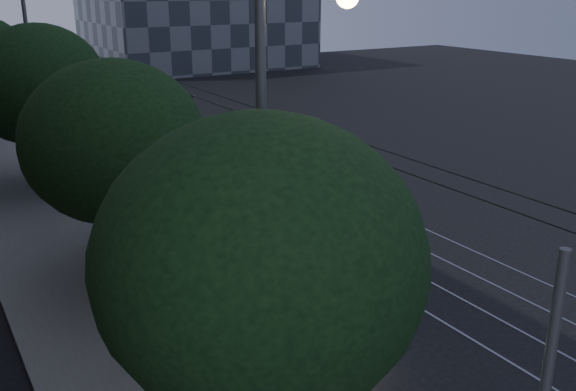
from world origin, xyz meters
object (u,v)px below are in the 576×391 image
at_px(streetlamp_far, 38,51).
at_px(streetlamp_near, 280,165).
at_px(trolleybus, 212,234).
at_px(car_white_c, 63,114).
at_px(car_white_d, 56,111).
at_px(car_white_a, 106,146).
at_px(pickup_silver, 116,176).
at_px(car_white_b, 70,147).

bearing_deg(streetlamp_far, streetlamp_near, -90.01).
xyz_separation_m(trolleybus, car_white_c, (1.40, 26.35, -0.86)).
bearing_deg(streetlamp_near, car_white_d, 85.56).
bearing_deg(streetlamp_near, car_white_a, 83.23).
bearing_deg(car_white_d, car_white_c, -102.11).
bearing_deg(pickup_silver, car_white_c, 75.58).
relative_size(car_white_d, streetlamp_near, 0.43).
bearing_deg(streetlamp_far, car_white_d, 76.51).
bearing_deg(car_white_c, pickup_silver, -99.76).
distance_m(pickup_silver, car_white_a, 5.93).
bearing_deg(pickup_silver, trolleybus, -101.08).
height_order(trolleybus, car_white_a, trolleybus).
height_order(car_white_a, car_white_d, car_white_a).
bearing_deg(trolleybus, streetlamp_far, 92.06).
xyz_separation_m(car_white_c, car_white_d, (0.00, 2.07, -0.11)).
bearing_deg(car_white_c, streetlamp_near, -100.10).
xyz_separation_m(pickup_silver, car_white_b, (-0.39, 6.83, -0.11)).
bearing_deg(streetlamp_far, pickup_silver, -77.28).
height_order(car_white_a, car_white_c, car_white_c).
xyz_separation_m(car_white_d, streetlamp_near, (-2.70, -34.77, 4.86)).
xyz_separation_m(trolleybus, car_white_a, (1.40, 16.41, -0.89)).
bearing_deg(pickup_silver, car_white_a, 68.22).
distance_m(pickup_silver, car_white_c, 15.79).
xyz_separation_m(trolleybus, streetlamp_near, (-1.30, -6.35, 3.89)).
bearing_deg(car_white_d, streetlamp_near, -106.55).
xyz_separation_m(car_white_b, streetlamp_near, (-1.10, -23.78, 4.86)).
bearing_deg(streetlamp_far, trolleybus, -85.70).
bearing_deg(trolleybus, car_white_a, 82.87).
height_order(car_white_b, car_white_d, car_white_d).
relative_size(car_white_a, streetlamp_far, 0.46).
relative_size(car_white_a, streetlamp_near, 0.48).
height_order(car_white_b, streetlamp_near, streetlamp_near).
distance_m(trolleybus, streetlamp_far, 17.72).
bearing_deg(car_white_a, pickup_silver, -101.15).
height_order(car_white_a, streetlamp_near, streetlamp_near).
relative_size(pickup_silver, streetlamp_far, 0.59).
relative_size(car_white_a, car_white_b, 0.96).
xyz_separation_m(pickup_silver, car_white_d, (1.21, 17.82, -0.11)).
height_order(car_white_b, car_white_c, car_white_c).
bearing_deg(streetlamp_far, car_white_c, 73.60).
bearing_deg(car_white_b, trolleybus, -90.41).
bearing_deg(car_white_a, trolleybus, -94.28).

